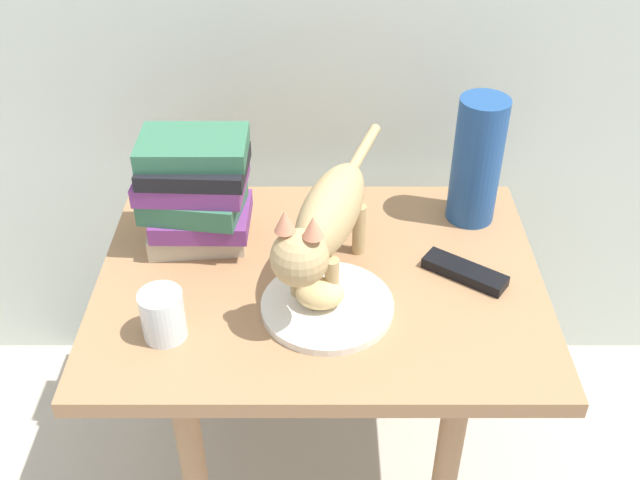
{
  "coord_description": "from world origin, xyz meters",
  "views": [
    {
      "loc": [
        0.0,
        -1.01,
        1.4
      ],
      "look_at": [
        0.0,
        0.0,
        0.64
      ],
      "focal_mm": 41.77,
      "sensor_mm": 36.0,
      "label": 1
    }
  ],
  "objects_px": {
    "side_table": "(320,310)",
    "tv_remote": "(465,272)",
    "green_vase": "(477,161)",
    "candle_jar": "(163,317)",
    "bread_roll": "(322,293)",
    "cat": "(325,221)",
    "book_stack": "(195,193)",
    "plate": "(327,306)"
  },
  "relations": [
    {
      "from": "plate",
      "to": "cat",
      "type": "xyz_separation_m",
      "value": [
        -0.0,
        0.07,
        0.13
      ]
    },
    {
      "from": "green_vase",
      "to": "candle_jar",
      "type": "height_order",
      "value": "green_vase"
    },
    {
      "from": "cat",
      "to": "side_table",
      "type": "bearing_deg",
      "value": 114.38
    },
    {
      "from": "plate",
      "to": "green_vase",
      "type": "relative_size",
      "value": 0.88
    },
    {
      "from": "side_table",
      "to": "green_vase",
      "type": "xyz_separation_m",
      "value": [
        0.29,
        0.18,
        0.21
      ]
    },
    {
      "from": "cat",
      "to": "candle_jar",
      "type": "bearing_deg",
      "value": -153.43
    },
    {
      "from": "green_vase",
      "to": "cat",
      "type": "bearing_deg",
      "value": -144.51
    },
    {
      "from": "cat",
      "to": "tv_remote",
      "type": "height_order",
      "value": "cat"
    },
    {
      "from": "book_stack",
      "to": "green_vase",
      "type": "xyz_separation_m",
      "value": [
        0.52,
        0.08,
        0.02
      ]
    },
    {
      "from": "plate",
      "to": "bread_roll",
      "type": "distance_m",
      "value": 0.03
    },
    {
      "from": "book_stack",
      "to": "candle_jar",
      "type": "relative_size",
      "value": 2.52
    },
    {
      "from": "book_stack",
      "to": "green_vase",
      "type": "bearing_deg",
      "value": 8.82
    },
    {
      "from": "tv_remote",
      "to": "cat",
      "type": "bearing_deg",
      "value": -140.64
    },
    {
      "from": "side_table",
      "to": "tv_remote",
      "type": "distance_m",
      "value": 0.27
    },
    {
      "from": "green_vase",
      "to": "book_stack",
      "type": "bearing_deg",
      "value": -171.18
    },
    {
      "from": "tv_remote",
      "to": "bread_roll",
      "type": "bearing_deg",
      "value": -125.02
    },
    {
      "from": "plate",
      "to": "cat",
      "type": "relative_size",
      "value": 0.48
    },
    {
      "from": "cat",
      "to": "green_vase",
      "type": "xyz_separation_m",
      "value": [
        0.28,
        0.2,
        -0.01
      ]
    },
    {
      "from": "green_vase",
      "to": "tv_remote",
      "type": "height_order",
      "value": "green_vase"
    },
    {
      "from": "side_table",
      "to": "candle_jar",
      "type": "relative_size",
      "value": 9.19
    },
    {
      "from": "plate",
      "to": "candle_jar",
      "type": "relative_size",
      "value": 2.61
    },
    {
      "from": "book_stack",
      "to": "tv_remote",
      "type": "relative_size",
      "value": 1.43
    },
    {
      "from": "bread_roll",
      "to": "tv_remote",
      "type": "xyz_separation_m",
      "value": [
        0.25,
        0.09,
        -0.03
      ]
    },
    {
      "from": "book_stack",
      "to": "candle_jar",
      "type": "xyz_separation_m",
      "value": [
        -0.02,
        -0.25,
        -0.07
      ]
    },
    {
      "from": "bread_roll",
      "to": "cat",
      "type": "bearing_deg",
      "value": 85.43
    },
    {
      "from": "cat",
      "to": "book_stack",
      "type": "relative_size",
      "value": 2.15
    },
    {
      "from": "cat",
      "to": "plate",
      "type": "bearing_deg",
      "value": -86.87
    },
    {
      "from": "plate",
      "to": "green_vase",
      "type": "height_order",
      "value": "green_vase"
    },
    {
      "from": "side_table",
      "to": "bread_roll",
      "type": "xyz_separation_m",
      "value": [
        0.0,
        -0.09,
        0.12
      ]
    },
    {
      "from": "bread_roll",
      "to": "cat",
      "type": "xyz_separation_m",
      "value": [
        0.01,
        0.07,
        0.09
      ]
    },
    {
      "from": "cat",
      "to": "green_vase",
      "type": "bearing_deg",
      "value": 35.49
    },
    {
      "from": "green_vase",
      "to": "candle_jar",
      "type": "relative_size",
      "value": 2.96
    },
    {
      "from": "bread_roll",
      "to": "candle_jar",
      "type": "distance_m",
      "value": 0.26
    },
    {
      "from": "book_stack",
      "to": "candle_jar",
      "type": "bearing_deg",
      "value": -95.48
    },
    {
      "from": "green_vase",
      "to": "candle_jar",
      "type": "bearing_deg",
      "value": -148.53
    },
    {
      "from": "bread_roll",
      "to": "book_stack",
      "type": "xyz_separation_m",
      "value": [
        -0.23,
        0.19,
        0.07
      ]
    },
    {
      "from": "bread_roll",
      "to": "cat",
      "type": "distance_m",
      "value": 0.12
    },
    {
      "from": "cat",
      "to": "green_vase",
      "type": "relative_size",
      "value": 1.83
    },
    {
      "from": "candle_jar",
      "to": "bread_roll",
      "type": "bearing_deg",
      "value": 12.49
    },
    {
      "from": "plate",
      "to": "bread_roll",
      "type": "bearing_deg",
      "value": -150.87
    },
    {
      "from": "bread_roll",
      "to": "candle_jar",
      "type": "height_order",
      "value": "candle_jar"
    },
    {
      "from": "green_vase",
      "to": "bread_roll",
      "type": "bearing_deg",
      "value": -136.49
    }
  ]
}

